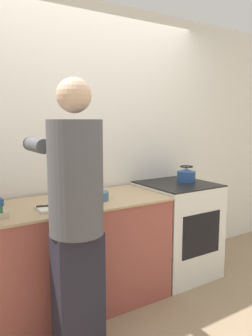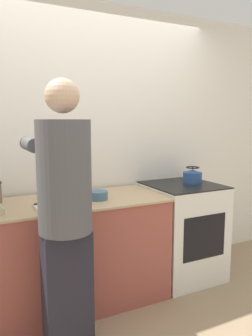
# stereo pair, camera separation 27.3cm
# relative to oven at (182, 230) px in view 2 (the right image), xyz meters

# --- Properties ---
(ground_plane) EXTENTS (12.00, 12.00, 0.00)m
(ground_plane) POSITION_rel_oven_xyz_m (-0.81, -0.34, -0.46)
(ground_plane) COLOR #997F60
(wall_back) EXTENTS (8.00, 0.05, 2.60)m
(wall_back) POSITION_rel_oven_xyz_m (-0.81, 0.41, 0.84)
(wall_back) COLOR white
(wall_back) RESTS_ON ground_plane
(counter) EXTENTS (1.62, 0.70, 0.88)m
(counter) POSITION_rel_oven_xyz_m (-1.15, 0.00, -0.02)
(counter) COLOR #9E4C42
(counter) RESTS_ON ground_plane
(oven) EXTENTS (0.65, 0.68, 0.92)m
(oven) POSITION_rel_oven_xyz_m (0.00, 0.00, 0.00)
(oven) COLOR silver
(oven) RESTS_ON ground_plane
(person) EXTENTS (0.38, 0.61, 1.78)m
(person) POSITION_rel_oven_xyz_m (-1.33, -0.57, 0.51)
(person) COLOR #21202B
(person) RESTS_ON ground_plane
(cutting_board) EXTENTS (0.30, 0.19, 0.02)m
(cutting_board) POSITION_rel_oven_xyz_m (-1.28, -0.13, 0.43)
(cutting_board) COLOR silver
(cutting_board) RESTS_ON counter
(knife) EXTENTS (0.26, 0.10, 0.01)m
(knife) POSITION_rel_oven_xyz_m (-1.31, -0.11, 0.45)
(knife) COLOR silver
(knife) RESTS_ON cutting_board
(kettle) EXTENTS (0.18, 0.18, 0.16)m
(kettle) POSITION_rel_oven_xyz_m (0.12, 0.02, 0.53)
(kettle) COLOR #284C8C
(kettle) RESTS_ON oven
(bowl_prep) EXTENTS (0.16, 0.16, 0.07)m
(bowl_prep) POSITION_rel_oven_xyz_m (-0.91, -0.07, 0.46)
(bowl_prep) COLOR #426684
(bowl_prep) RESTS_ON counter
(bowl_mixing) EXTENTS (0.18, 0.18, 0.08)m
(bowl_mixing) POSITION_rel_oven_xyz_m (-1.02, 0.19, 0.47)
(bowl_mixing) COLOR #9E4738
(bowl_mixing) RESTS_ON counter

